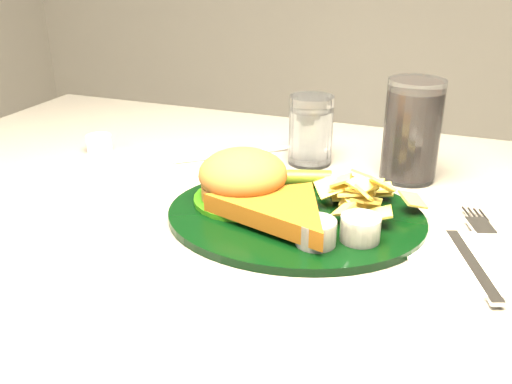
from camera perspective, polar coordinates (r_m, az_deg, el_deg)
dinner_plate at (r=0.68m, az=4.00°, el=-0.15°), size 0.34×0.30×0.07m
water_glass at (r=0.85m, az=5.49°, el=6.15°), size 0.08×0.08×0.10m
cola_glass at (r=0.82m, az=15.32°, el=5.95°), size 0.10×0.10×0.14m
fork_napkin at (r=0.64m, az=20.83°, el=-6.30°), size 0.20×0.22×0.01m
ramekin at (r=0.95m, az=-15.42°, el=4.70°), size 0.05×0.05×0.03m
wrapped_straw at (r=0.89m, az=-2.51°, el=3.74°), size 0.18×0.17×0.01m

